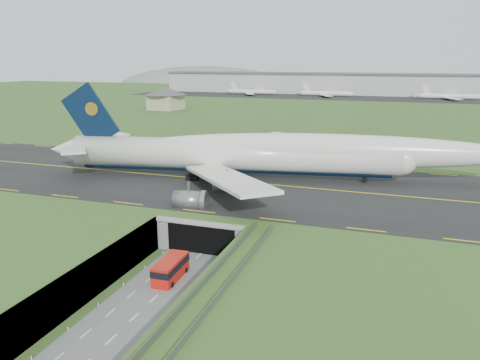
% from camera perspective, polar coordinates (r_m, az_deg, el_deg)
% --- Properties ---
extents(ground, '(900.00, 900.00, 0.00)m').
position_cam_1_polar(ground, '(72.61, -7.33, -11.42)').
color(ground, '#335321').
rests_on(ground, ground).
extents(airfield_deck, '(800.00, 800.00, 6.00)m').
position_cam_1_polar(airfield_deck, '(71.36, -7.41, -9.25)').
color(airfield_deck, gray).
rests_on(airfield_deck, ground).
extents(trench_road, '(12.00, 75.00, 0.20)m').
position_cam_1_polar(trench_road, '(66.70, -10.25, -13.93)').
color(trench_road, slate).
rests_on(trench_road, ground).
extents(taxiway, '(800.00, 44.00, 0.18)m').
position_cam_1_polar(taxiway, '(99.30, 0.92, -0.36)').
color(taxiway, black).
rests_on(taxiway, airfield_deck).
extents(tunnel_portal, '(17.00, 22.30, 6.00)m').
position_cam_1_polar(tunnel_portal, '(85.44, -2.47, -4.81)').
color(tunnel_portal, gray).
rests_on(tunnel_portal, ground).
extents(guideway, '(3.00, 53.00, 7.05)m').
position_cam_1_polar(guideway, '(50.72, -5.76, -16.80)').
color(guideway, '#A8A8A3').
rests_on(guideway, ground).
extents(jumbo_jet, '(101.82, 63.47, 21.34)m').
position_cam_1_polar(jumbo_jet, '(101.07, 3.10, 3.18)').
color(jumbo_jet, silver).
rests_on(jumbo_jet, ground).
extents(shuttle_tram, '(3.13, 7.63, 3.08)m').
position_cam_1_polar(shuttle_tram, '(70.72, -8.46, -10.68)').
color(shuttle_tram, red).
rests_on(shuttle_tram, ground).
extents(service_building, '(23.48, 23.48, 11.59)m').
position_cam_1_polar(service_building, '(248.04, -9.04, 10.04)').
color(service_building, tan).
rests_on(service_building, ground).
extents(cargo_terminal, '(320.00, 67.00, 15.60)m').
position_cam_1_polar(cargo_terminal, '(359.36, 14.42, 11.29)').
color(cargo_terminal, '#B2B2B2').
rests_on(cargo_terminal, ground).
extents(distant_hills, '(700.00, 91.00, 60.00)m').
position_cam_1_polar(distant_hills, '(490.82, 23.23, 9.23)').
color(distant_hills, slate).
rests_on(distant_hills, ground).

